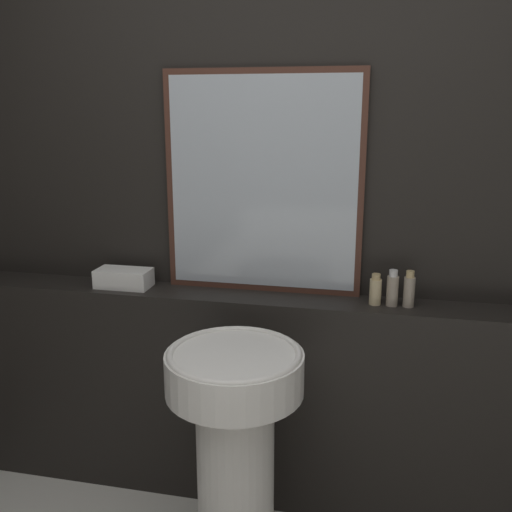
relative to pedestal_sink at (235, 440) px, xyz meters
The scene contains 8 objects.
wall_back 0.92m from the pedestal_sink, 88.55° to the left, with size 8.00×0.06×2.50m.
vanity_counter 0.47m from the pedestal_sink, 88.11° to the left, with size 2.99×0.22×0.95m.
pedestal_sink is the anchor object (origin of this frame).
mirror 1.01m from the pedestal_sink, 91.44° to the left, with size 0.83×0.03×0.92m.
towel_stack 0.88m from the pedestal_sink, 143.31° to the left, with size 0.24×0.12×0.08m.
shampoo_bottle 0.79m from the pedestal_sink, 44.72° to the left, with size 0.05×0.05×0.13m.
conditioner_bottle 0.84m from the pedestal_sink, 40.94° to the left, with size 0.05×0.05×0.15m.
lotion_bottle 0.88m from the pedestal_sink, 37.74° to the left, with size 0.04×0.04×0.15m.
Camera 1 is at (0.44, -0.72, 1.71)m, focal length 40.00 mm.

